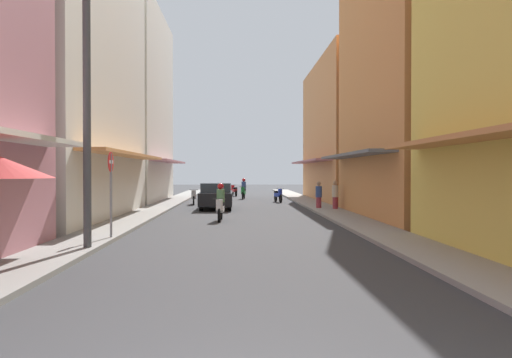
# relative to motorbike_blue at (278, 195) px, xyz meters

# --- Properties ---
(ground_plane) EXTENTS (110.92, 110.92, 0.00)m
(ground_plane) POSITION_rel_motorbike_blue_xyz_m (-2.62, -8.06, -0.50)
(ground_plane) COLOR #38383A
(sidewalk_left) EXTENTS (1.66, 58.42, 0.12)m
(sidewalk_left) POSITION_rel_motorbike_blue_xyz_m (-7.19, -8.06, -0.44)
(sidewalk_left) COLOR gray
(sidewalk_left) RESTS_ON ground
(sidewalk_right) EXTENTS (1.66, 58.42, 0.12)m
(sidewalk_right) POSITION_rel_motorbike_blue_xyz_m (1.95, -8.06, -0.44)
(sidewalk_right) COLOR #9E9991
(sidewalk_right) RESTS_ON ground
(building_left_mid) EXTENTS (7.05, 12.76, 17.42)m
(building_left_mid) POSITION_rel_motorbike_blue_xyz_m (-11.02, -11.52, 8.20)
(building_left_mid) COLOR silver
(building_left_mid) RESTS_ON ground
(building_left_far) EXTENTS (7.05, 11.47, 13.17)m
(building_left_far) POSITION_rel_motorbike_blue_xyz_m (-11.02, 1.22, 6.08)
(building_left_far) COLOR silver
(building_left_far) RESTS_ON ground
(building_right_mid) EXTENTS (7.05, 10.52, 13.92)m
(building_right_mid) POSITION_rel_motorbike_blue_xyz_m (5.77, -11.76, 6.45)
(building_right_mid) COLOR #D88C4C
(building_right_mid) RESTS_ON ground
(building_right_far) EXTENTS (7.05, 13.90, 9.76)m
(building_right_far) POSITION_rel_motorbike_blue_xyz_m (5.77, 1.14, 4.37)
(building_right_far) COLOR #D88C4C
(building_right_far) RESTS_ON ground
(motorbike_blue) EXTENTS (0.61, 1.79, 0.96)m
(motorbike_blue) POSITION_rel_motorbike_blue_xyz_m (0.00, 0.00, 0.00)
(motorbike_blue) COLOR black
(motorbike_blue) RESTS_ON ground
(motorbike_green) EXTENTS (0.55, 1.81, 1.58)m
(motorbike_green) POSITION_rel_motorbike_blue_xyz_m (-2.32, 4.15, 0.20)
(motorbike_green) COLOR black
(motorbike_green) RESTS_ON ground
(motorbike_white) EXTENTS (0.55, 1.81, 1.58)m
(motorbike_white) POSITION_rel_motorbike_blue_xyz_m (-3.49, -12.56, 0.20)
(motorbike_white) COLOR black
(motorbike_white) RESTS_ON ground
(motorbike_silver) EXTENTS (0.55, 1.81, 0.96)m
(motorbike_silver) POSITION_rel_motorbike_blue_xyz_m (-5.54, -2.24, 0.00)
(motorbike_silver) COLOR black
(motorbike_silver) RESTS_ON ground
(motorbike_red) EXTENTS (0.66, 1.77, 0.96)m
(motorbike_red) POSITION_rel_motorbike_blue_xyz_m (-3.07, 8.48, 0.00)
(motorbike_red) COLOR black
(motorbike_red) RESTS_ON ground
(parked_car) EXTENTS (1.78, 4.11, 1.45)m
(parked_car) POSITION_rel_motorbike_blue_xyz_m (-3.94, -6.05, 0.24)
(parked_car) COLOR black
(parked_car) RESTS_ON ground
(pedestrian_far) EXTENTS (0.34, 0.34, 1.61)m
(pedestrian_far) POSITION_rel_motorbike_blue_xyz_m (2.38, -7.59, 0.30)
(pedestrian_far) COLOR #99333F
(pedestrian_far) RESTS_ON ground
(pedestrian_crossing) EXTENTS (0.34, 0.34, 1.54)m
(pedestrian_crossing) POSITION_rel_motorbike_blue_xyz_m (1.60, -6.97, 0.26)
(pedestrian_crossing) COLOR #99333F
(pedestrian_crossing) RESTS_ON ground
(utility_pole) EXTENTS (0.20, 1.20, 7.68)m
(utility_pole) POSITION_rel_motorbike_blue_xyz_m (-6.61, -20.41, 3.42)
(utility_pole) COLOR #4C4C4F
(utility_pole) RESTS_ON ground
(street_sign_no_entry) EXTENTS (0.07, 0.60, 2.65)m
(street_sign_no_entry) POSITION_rel_motorbike_blue_xyz_m (-6.51, -18.47, 1.21)
(street_sign_no_entry) COLOR gray
(street_sign_no_entry) RESTS_ON ground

